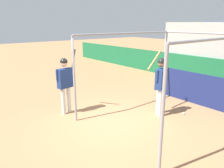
# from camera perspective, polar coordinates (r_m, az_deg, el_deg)

# --- Properties ---
(ground_plane) EXTENTS (60.00, 60.00, 0.00)m
(ground_plane) POSITION_cam_1_polar(r_m,az_deg,el_deg) (6.63, -0.06, -10.24)
(ground_plane) COLOR #A8754C
(outfield_wall) EXTENTS (24.00, 0.12, 1.29)m
(outfield_wall) POSITION_cam_1_polar(r_m,az_deg,el_deg) (11.40, 25.99, 2.65)
(outfield_wall) COLOR #196038
(outfield_wall) RESTS_ON ground
(batting_cage) EXTENTS (3.29, 4.27, 2.60)m
(batting_cage) POSITION_cam_1_polar(r_m,az_deg,el_deg) (7.64, 19.14, 1.91)
(batting_cage) COLOR gray
(batting_cage) RESTS_ON ground
(player_batter) EXTENTS (0.67, 0.78, 2.03)m
(player_batter) POSITION_cam_1_polar(r_m,az_deg,el_deg) (6.99, 12.45, 0.76)
(player_batter) COLOR silver
(player_batter) RESTS_ON ground
(player_waiting) EXTENTS (0.54, 0.77, 2.12)m
(player_waiting) POSITION_cam_1_polar(r_m,az_deg,el_deg) (7.16, -12.14, 1.00)
(player_waiting) COLOR silver
(player_waiting) RESTS_ON ground
(baseball) EXTENTS (0.07, 0.07, 0.07)m
(baseball) POSITION_cam_1_polar(r_m,az_deg,el_deg) (7.60, 18.20, -7.28)
(baseball) COLOR white
(baseball) RESTS_ON ground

